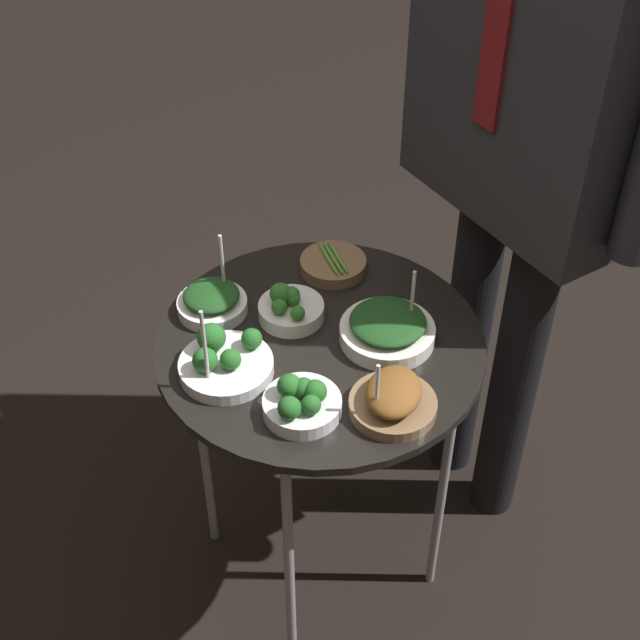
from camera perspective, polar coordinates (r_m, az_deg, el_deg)
name	(u,v)px	position (r m, az deg, el deg)	size (l,w,h in m)	color
ground_plane	(320,557)	(2.21, 0.00, -14.92)	(8.00, 8.00, 0.00)	black
serving_cart	(320,362)	(1.71, 0.00, -2.71)	(0.62, 0.62, 0.71)	black
bowl_broccoli_mid_right	(290,308)	(1.70, -1.94, 0.80)	(0.13, 0.13, 0.07)	silver
bowl_spinach_center	(388,329)	(1.66, 4.35, -0.57)	(0.18, 0.18, 0.14)	silver
bowl_broccoli_front_right	(224,360)	(1.60, -6.17, -2.58)	(0.17, 0.17, 0.18)	silver
bowl_asparagus_mid_left	(333,264)	(1.82, 0.85, 3.58)	(0.14, 0.14, 0.03)	brown
bowl_roast_far_rim	(393,399)	(1.52, 4.70, -5.06)	(0.15, 0.16, 0.13)	brown
bowl_broccoli_front_left	(302,402)	(1.52, -1.19, -5.26)	(0.14, 0.14, 0.07)	silver
bowl_spinach_back_right	(212,301)	(1.73, -6.93, 1.21)	(0.14, 0.14, 0.16)	white
waiter_figure	(537,91)	(1.70, 13.69, 14.03)	(0.63, 0.24, 1.72)	black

